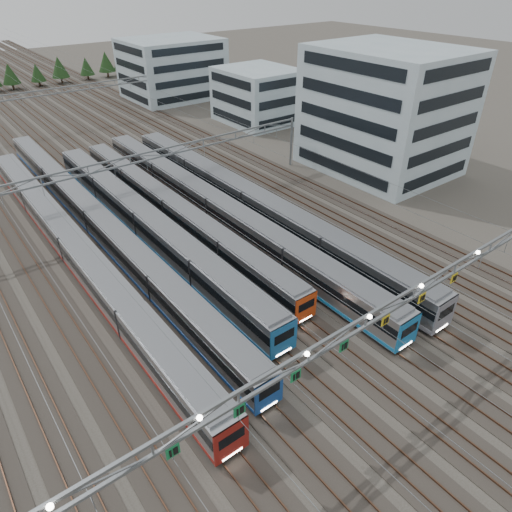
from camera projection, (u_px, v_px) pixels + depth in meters
ground at (354, 391)px, 36.55m from camera, size 400.00×400.00×0.00m
track_bed at (22, 108)px, 102.59m from camera, size 54.00×260.00×5.42m
train_a at (73, 247)px, 51.04m from camera, size 2.82×62.29×3.67m
train_b at (96, 220)px, 56.73m from camera, size 2.67×69.04×3.48m
train_c at (146, 222)px, 55.81m from camera, size 2.94×52.44×3.83m
train_d at (172, 209)px, 59.33m from camera, size 2.62×51.52×3.41m
train_e at (216, 208)px, 59.19m from camera, size 2.88×60.44×3.75m
train_f at (251, 202)px, 60.39m from camera, size 3.05×58.52×3.97m
gantry_near at (366, 325)px, 32.61m from camera, size 56.36×0.61×8.08m
gantry_mid at (131, 167)px, 59.83m from camera, size 56.36×0.36×8.00m
gantry_far at (35, 99)px, 89.91m from camera, size 56.36×0.36×8.00m
depot_bldg_south at (384, 111)px, 71.75m from camera, size 18.00×22.00×18.66m
depot_bldg_mid at (258, 95)px, 96.24m from camera, size 14.00×16.00×10.81m
depot_bldg_north at (172, 69)px, 113.20m from camera, size 22.00×18.00×13.80m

